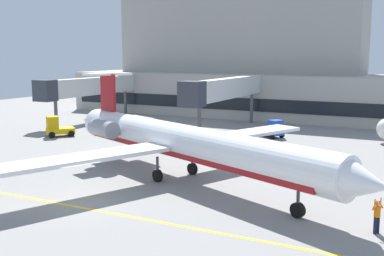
# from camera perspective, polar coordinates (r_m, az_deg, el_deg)

# --- Properties ---
(ground) EXTENTS (120.00, 120.00, 0.11)m
(ground) POSITION_cam_1_polar(r_m,az_deg,el_deg) (31.71, -13.25, -8.67)
(ground) COLOR gray
(terminal_building) EXTENTS (65.79, 14.84, 19.54)m
(terminal_building) POSITION_cam_1_polar(r_m,az_deg,el_deg) (75.41, 7.88, 7.48)
(terminal_building) COLOR #ADA89E
(terminal_building) RESTS_ON ground
(jet_bridge_west) EXTENTS (2.40, 20.28, 6.59)m
(jet_bridge_west) POSITION_cam_1_polar(r_m,az_deg,el_deg) (56.78, 3.88, 4.62)
(jet_bridge_west) COLOR silver
(jet_bridge_west) RESTS_ON ground
(jet_bridge_east) EXTENTS (2.40, 19.54, 6.17)m
(jet_bridge_east) POSITION_cam_1_polar(r_m,az_deg,el_deg) (68.09, -12.37, 4.78)
(jet_bridge_east) COLOR silver
(jet_bridge_east) RESTS_ON ground
(regional_jet) EXTENTS (30.35, 25.97, 7.67)m
(regional_jet) POSITION_cam_1_polar(r_m,az_deg,el_deg) (35.40, -1.21, -1.69)
(regional_jet) COLOR white
(regional_jet) RESTS_ON ground
(baggage_tug) EXTENTS (3.35, 3.46, 2.34)m
(baggage_tug) POSITION_cam_1_polar(r_m,az_deg,el_deg) (56.76, -15.76, 0.07)
(baggage_tug) COLOR #E5B20C
(baggage_tug) RESTS_ON ground
(pushback_tractor) EXTENTS (3.35, 2.92, 2.04)m
(pushback_tractor) POSITION_cam_1_polar(r_m,az_deg,el_deg) (54.72, 9.53, -0.17)
(pushback_tractor) COLOR #1E4CB2
(pushback_tractor) RESTS_ON ground
(belt_loader) EXTENTS (3.91, 4.14, 2.05)m
(belt_loader) POSITION_cam_1_polar(r_m,az_deg,el_deg) (38.72, 10.21, -3.86)
(belt_loader) COLOR #19389E
(belt_loader) RESTS_ON ground
(marshaller) EXTENTS (0.54, 0.73, 1.92)m
(marshaller) POSITION_cam_1_polar(r_m,az_deg,el_deg) (27.24, 21.18, -9.71)
(marshaller) COLOR #191E33
(marshaller) RESTS_ON ground
(safety_cone_alpha) EXTENTS (0.47, 0.47, 0.55)m
(safety_cone_alpha) POSITION_cam_1_polar(r_m,az_deg,el_deg) (41.49, 15.03, -4.16)
(safety_cone_alpha) COLOR orange
(safety_cone_alpha) RESTS_ON ground
(safety_cone_bravo) EXTENTS (0.47, 0.47, 0.55)m
(safety_cone_bravo) POSITION_cam_1_polar(r_m,az_deg,el_deg) (34.09, 16.84, -7.06)
(safety_cone_bravo) COLOR orange
(safety_cone_bravo) RESTS_ON ground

